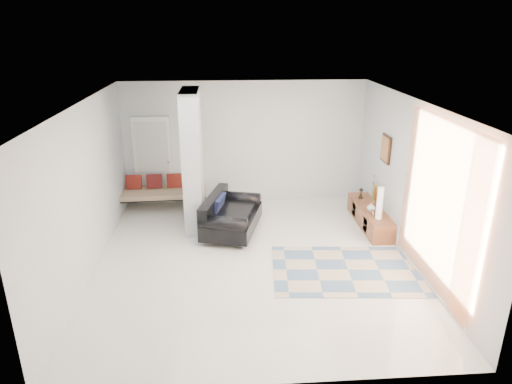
{
  "coord_description": "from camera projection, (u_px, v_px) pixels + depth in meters",
  "views": [
    {
      "loc": [
        -0.47,
        -7.2,
        3.98
      ],
      "look_at": [
        0.09,
        0.6,
        1.08
      ],
      "focal_mm": 32.0,
      "sensor_mm": 36.0,
      "label": 1
    }
  ],
  "objects": [
    {
      "name": "wall_left",
      "position": [
        86.0,
        191.0,
        7.48
      ],
      "size": [
        0.0,
        6.0,
        6.0
      ],
      "primitive_type": "plane",
      "rotation": [
        1.57,
        0.0,
        1.57
      ],
      "color": "silver",
      "rests_on": "ground"
    },
    {
      "name": "wall_front",
      "position": [
        272.0,
        281.0,
        4.86
      ],
      "size": [
        6.0,
        0.0,
        6.0
      ],
      "primitive_type": "plane",
      "rotation": [
        -1.57,
        0.0,
        0.0
      ],
      "color": "silver",
      "rests_on": "ground"
    },
    {
      "name": "wall_art",
      "position": [
        386.0,
        149.0,
        8.99
      ],
      "size": [
        0.04,
        0.45,
        0.55
      ],
      "primitive_type": "cube",
      "color": "#33190E",
      "rests_on": "wall_right"
    },
    {
      "name": "hallway_door",
      "position": [
        153.0,
        161.0,
        10.42
      ],
      "size": [
        0.85,
        0.06,
        2.04
      ],
      "primitive_type": "cube",
      "color": "white",
      "rests_on": "floor"
    },
    {
      "name": "media_console",
      "position": [
        370.0,
        216.0,
        9.48
      ],
      "size": [
        0.45,
        1.85,
        0.8
      ],
      "color": "brown",
      "rests_on": "floor"
    },
    {
      "name": "bronze_figurine",
      "position": [
        361.0,
        193.0,
        9.88
      ],
      "size": [
        0.12,
        0.12,
        0.23
      ],
      "primitive_type": null,
      "rotation": [
        0.0,
        0.0,
        -0.09
      ],
      "color": "black",
      "rests_on": "media_console"
    },
    {
      "name": "vase",
      "position": [
        371.0,
        207.0,
        9.21
      ],
      "size": [
        0.18,
        0.18,
        0.18
      ],
      "primitive_type": "imported",
      "rotation": [
        0.0,
        0.0,
        0.03
      ],
      "color": "white",
      "rests_on": "media_console"
    },
    {
      "name": "partition_column",
      "position": [
        193.0,
        161.0,
        9.08
      ],
      "size": [
        0.35,
        1.2,
        2.8
      ],
      "primitive_type": "cube",
      "color": "#B2B6B9",
      "rests_on": "floor"
    },
    {
      "name": "loveseat",
      "position": [
        229.0,
        216.0,
        9.14
      ],
      "size": [
        1.32,
        1.79,
        0.76
      ],
      "rotation": [
        0.0,
        0.0,
        -0.26
      ],
      "color": "silver",
      "rests_on": "floor"
    },
    {
      "name": "curtain",
      "position": [
        438.0,
        205.0,
        6.75
      ],
      "size": [
        0.0,
        2.55,
        2.55
      ],
      "primitive_type": "plane",
      "rotation": [
        1.57,
        0.0,
        1.57
      ],
      "color": "#FF7E43",
      "rests_on": "wall_right"
    },
    {
      "name": "wall_right",
      "position": [
        412.0,
        183.0,
        7.85
      ],
      "size": [
        0.0,
        6.0,
        6.0
      ],
      "primitive_type": "plane",
      "rotation": [
        1.57,
        0.0,
        -1.57
      ],
      "color": "silver",
      "rests_on": "ground"
    },
    {
      "name": "wall_back",
      "position": [
        244.0,
        143.0,
        10.47
      ],
      "size": [
        6.0,
        0.0,
        6.0
      ],
      "primitive_type": "plane",
      "rotation": [
        1.57,
        0.0,
        0.0
      ],
      "color": "silver",
      "rests_on": "ground"
    },
    {
      "name": "ceiling",
      "position": [
        253.0,
        103.0,
        7.17
      ],
      "size": [
        6.0,
        6.0,
        0.0
      ],
      "primitive_type": "plane",
      "rotation": [
        3.14,
        0.0,
        0.0
      ],
      "color": "white",
      "rests_on": "wall_back"
    },
    {
      "name": "cylinder_lamp",
      "position": [
        380.0,
        203.0,
        8.78
      ],
      "size": [
        0.12,
        0.12,
        0.64
      ],
      "primitive_type": "cylinder",
      "color": "white",
      "rests_on": "media_console"
    },
    {
      "name": "daybed",
      "position": [
        161.0,
        191.0,
        10.33
      ],
      "size": [
        2.0,
        0.9,
        0.77
      ],
      "rotation": [
        0.0,
        0.0,
        0.03
      ],
      "color": "black",
      "rests_on": "floor"
    },
    {
      "name": "floor",
      "position": [
        253.0,
        260.0,
        8.15
      ],
      "size": [
        6.0,
        6.0,
        0.0
      ],
      "primitive_type": "plane",
      "color": "silver",
      "rests_on": "ground"
    },
    {
      "name": "area_rug",
      "position": [
        348.0,
        270.0,
        7.81
      ],
      "size": [
        2.69,
        1.9,
        0.01
      ],
      "primitive_type": "cube",
      "rotation": [
        0.0,
        0.0,
        -0.08
      ],
      "color": "#BEAE91",
      "rests_on": "floor"
    }
  ]
}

